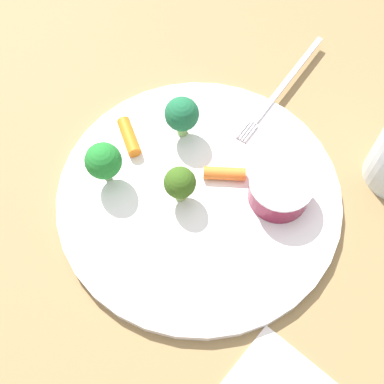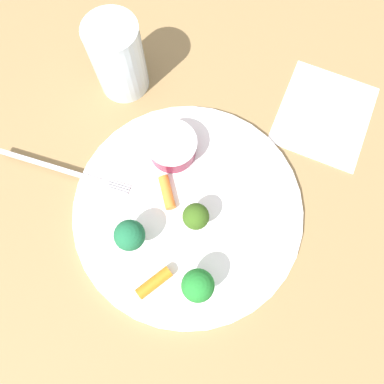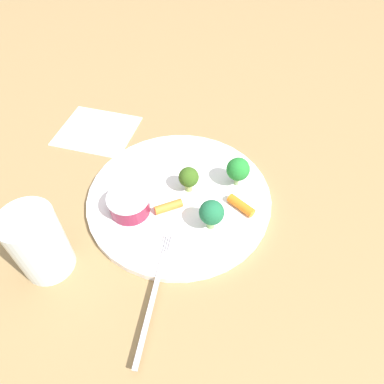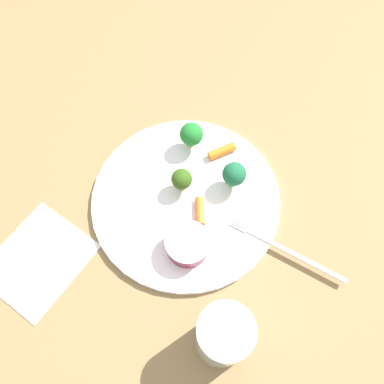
{
  "view_description": "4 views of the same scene",
  "coord_description": "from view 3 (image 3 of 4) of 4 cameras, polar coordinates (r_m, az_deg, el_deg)",
  "views": [
    {
      "loc": [
        0.15,
        0.19,
        0.47
      ],
      "look_at": [
        0.01,
        -0.0,
        0.02
      ],
      "focal_mm": 46.38,
      "sensor_mm": 36.0,
      "label": 1
    },
    {
      "loc": [
        0.07,
        -0.09,
        0.46
      ],
      "look_at": [
        -0.01,
        0.02,
        0.02
      ],
      "focal_mm": 33.08,
      "sensor_mm": 36.0,
      "label": 2
    },
    {
      "loc": [
        -0.32,
        -0.19,
        0.45
      ],
      "look_at": [
        0.01,
        -0.02,
        0.02
      ],
      "focal_mm": 32.96,
      "sensor_mm": 36.0,
      "label": 3
    },
    {
      "loc": [
        -0.21,
        0.17,
        0.6
      ],
      "look_at": [
        -0.0,
        -0.01,
        0.03
      ],
      "focal_mm": 38.52,
      "sensor_mm": 36.0,
      "label": 4
    }
  ],
  "objects": [
    {
      "name": "ground_plane",
      "position": [
        0.58,
        -2.07,
        -1.26
      ],
      "size": [
        2.4,
        2.4,
        0.0
      ],
      "primitive_type": "plane",
      "color": "olive"
    },
    {
      "name": "plate",
      "position": [
        0.58,
        -2.09,
        -0.89
      ],
      "size": [
        0.3,
        0.3,
        0.01
      ],
      "primitive_type": "cylinder",
      "color": "white",
      "rests_on": "ground_plane"
    },
    {
      "name": "sauce_cup",
      "position": [
        0.55,
        -10.13,
        -1.89
      ],
      "size": [
        0.07,
        0.07,
        0.03
      ],
      "color": "maroon",
      "rests_on": "plate"
    },
    {
      "name": "broccoli_floret_0",
      "position": [
        0.56,
        -0.54,
        2.33
      ],
      "size": [
        0.03,
        0.03,
        0.05
      ],
      "color": "#8EAC59",
      "rests_on": "plate"
    },
    {
      "name": "broccoli_floret_1",
      "position": [
        0.57,
        7.47,
        3.63
      ],
      "size": [
        0.04,
        0.04,
        0.05
      ],
      "color": "#84A96B",
      "rests_on": "plate"
    },
    {
      "name": "broccoli_floret_2",
      "position": [
        0.51,
        3.19,
        -3.41
      ],
      "size": [
        0.04,
        0.04,
        0.05
      ],
      "color": "#7EB160",
      "rests_on": "plate"
    },
    {
      "name": "carrot_stick_0",
      "position": [
        0.55,
        -3.78,
        -2.4
      ],
      "size": [
        0.04,
        0.04,
        0.01
      ],
      "primitive_type": "cylinder",
      "rotation": [
        1.57,
        0.0,
        4.02
      ],
      "color": "orange",
      "rests_on": "plate"
    },
    {
      "name": "carrot_stick_1",
      "position": [
        0.56,
        7.94,
        -2.16
      ],
      "size": [
        0.03,
        0.05,
        0.01
      ],
      "primitive_type": "cylinder",
      "rotation": [
        1.57,
        0.0,
        2.85
      ],
      "color": "orange",
      "rests_on": "plate"
    },
    {
      "name": "fork",
      "position": [
        0.49,
        -6.1,
        -15.78
      ],
      "size": [
        0.18,
        0.07,
        0.0
      ],
      "color": "#BFBAC2",
      "rests_on": "plate"
    },
    {
      "name": "drinking_glass",
      "position": [
        0.51,
        -23.58,
        -7.61
      ],
      "size": [
        0.07,
        0.07,
        0.11
      ],
      "primitive_type": "cylinder",
      "color": "silver",
      "rests_on": "ground_plane"
    },
    {
      "name": "napkin",
      "position": [
        0.73,
        -15.12,
        9.58
      ],
      "size": [
        0.15,
        0.17,
        0.0
      ],
      "primitive_type": "cube",
      "rotation": [
        0.0,
        0.0,
        0.23
      ],
      "color": "white",
      "rests_on": "ground_plane"
    }
  ]
}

